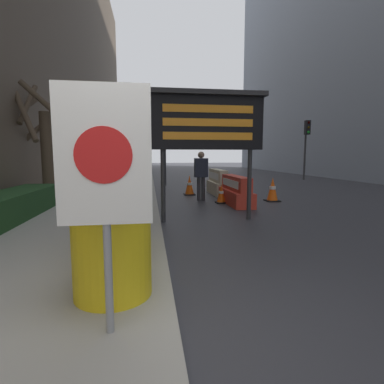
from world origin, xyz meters
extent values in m
plane|color=#2D2D33|center=(0.00, 0.00, 0.00)|extent=(120.00, 120.00, 0.00)
cylinder|color=#4C3D2D|center=(-3.16, 7.17, 1.43)|extent=(0.33, 0.33, 2.60)
cylinder|color=#4C3D2D|center=(-3.93, 7.53, 2.80)|extent=(0.68, 1.69, 1.20)
cylinder|color=#4C3D2D|center=(-3.39, 7.67, 2.41)|extent=(1.11, 0.64, 1.17)
cylinder|color=#4C3D2D|center=(-3.64, 7.26, 2.94)|extent=(0.30, 1.07, 1.29)
cylinder|color=#4C3D2D|center=(-3.09, 6.70, 2.97)|extent=(1.07, 0.31, 1.04)
cylinder|color=#4C3D2D|center=(-3.57, 6.71, 2.70)|extent=(1.04, 0.99, 1.83)
cylinder|color=yellow|center=(-0.58, 0.71, 0.53)|extent=(0.74, 0.74, 0.81)
cylinder|color=black|center=(-0.58, 0.71, 0.97)|extent=(0.77, 0.77, 0.06)
cylinder|color=yellow|center=(-0.58, 1.59, 0.53)|extent=(0.74, 0.74, 0.81)
cylinder|color=black|center=(-0.58, 1.59, 0.97)|extent=(0.77, 0.77, 0.06)
cylinder|color=yellow|center=(-0.60, 2.48, 0.53)|extent=(0.74, 0.74, 0.81)
cylinder|color=black|center=(-0.60, 2.48, 0.97)|extent=(0.77, 0.77, 0.06)
cylinder|color=gray|center=(-0.53, 0.07, 0.80)|extent=(0.06, 0.06, 1.34)
cube|color=white|center=(-0.53, 0.05, 1.47)|extent=(0.67, 0.04, 1.00)
cylinder|color=red|center=(-0.53, 0.02, 1.47)|extent=(0.40, 0.01, 0.40)
cylinder|color=#28282B|center=(0.08, 4.45, 0.80)|extent=(0.10, 0.10, 1.60)
cylinder|color=#28282B|center=(2.06, 4.45, 0.80)|extent=(0.10, 0.10, 1.60)
cube|color=black|center=(1.07, 4.45, 2.18)|extent=(2.47, 0.24, 1.16)
cube|color=#28282B|center=(1.07, 4.37, 2.81)|extent=(2.59, 0.34, 0.10)
cube|color=orange|center=(1.07, 4.32, 2.47)|extent=(1.98, 0.02, 0.16)
cube|color=orange|center=(1.07, 4.32, 2.18)|extent=(1.98, 0.02, 0.16)
cube|color=orange|center=(1.07, 4.32, 1.89)|extent=(1.98, 0.02, 0.16)
cube|color=red|center=(2.38, 6.60, 0.21)|extent=(0.58, 2.08, 0.43)
cube|color=red|center=(2.38, 6.60, 0.64)|extent=(0.35, 2.08, 0.43)
cube|color=white|center=(2.20, 6.60, 0.64)|extent=(0.02, 1.67, 0.21)
cube|color=beige|center=(2.38, 9.03, 0.24)|extent=(0.51, 1.91, 0.47)
cube|color=beige|center=(2.38, 9.03, 0.71)|extent=(0.31, 1.91, 0.47)
cube|color=white|center=(2.22, 9.03, 0.71)|extent=(0.02, 1.53, 0.24)
cube|color=black|center=(1.99, 6.83, 0.02)|extent=(0.33, 0.33, 0.04)
cone|color=#EA560F|center=(1.99, 6.83, 0.31)|extent=(0.26, 0.26, 0.55)
cylinder|color=white|center=(1.99, 6.83, 0.34)|extent=(0.15, 0.15, 0.08)
cube|color=black|center=(3.72, 6.99, 0.02)|extent=(0.43, 0.43, 0.04)
cone|color=#EA560F|center=(3.72, 6.99, 0.40)|extent=(0.34, 0.34, 0.73)
cylinder|color=white|center=(3.72, 6.99, 0.44)|extent=(0.20, 0.20, 0.10)
cube|color=black|center=(1.28, 8.93, 0.02)|extent=(0.41, 0.41, 0.04)
cone|color=#EA560F|center=(1.28, 8.93, 0.39)|extent=(0.33, 0.33, 0.69)
cylinder|color=white|center=(1.28, 8.93, 0.42)|extent=(0.19, 0.19, 0.10)
cylinder|color=#2D2D30|center=(0.55, 12.57, 1.86)|extent=(0.12, 0.12, 3.72)
cube|color=black|center=(0.55, 12.41, 3.30)|extent=(0.28, 0.28, 0.84)
sphere|color=#360605|center=(0.55, 12.26, 3.58)|extent=(0.15, 0.15, 0.15)
sphere|color=#392C06|center=(0.55, 12.26, 3.30)|extent=(0.15, 0.15, 0.15)
sphere|color=green|center=(0.55, 12.26, 3.02)|extent=(0.15, 0.15, 0.15)
cylinder|color=#2D2D30|center=(9.24, 15.14, 1.78)|extent=(0.12, 0.12, 3.57)
cube|color=black|center=(9.24, 14.98, 3.15)|extent=(0.28, 0.28, 0.84)
sphere|color=#360605|center=(9.24, 14.83, 3.43)|extent=(0.15, 0.15, 0.15)
sphere|color=#392C06|center=(9.24, 14.83, 3.15)|extent=(0.15, 0.15, 0.15)
sphere|color=green|center=(9.24, 14.83, 2.87)|extent=(0.15, 0.15, 0.15)
cylinder|color=#333338|center=(1.38, 7.43, 0.39)|extent=(0.13, 0.13, 0.77)
cylinder|color=#333338|center=(1.53, 7.43, 0.39)|extent=(0.13, 0.13, 0.77)
cube|color=#232838|center=(1.45, 7.43, 1.08)|extent=(0.43, 0.26, 0.61)
sphere|color=#92765F|center=(1.45, 7.43, 1.49)|extent=(0.21, 0.21, 0.21)
camera|label=1|loc=(-0.21, -2.15, 1.47)|focal=28.00mm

